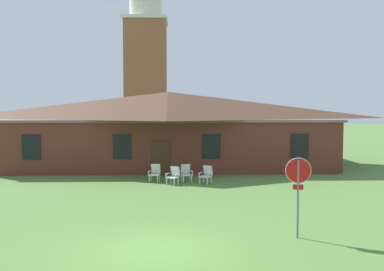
{
  "coord_description": "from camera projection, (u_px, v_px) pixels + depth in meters",
  "views": [
    {
      "loc": [
        0.68,
        -12.08,
        4.05
      ],
      "look_at": [
        1.36,
        8.51,
        2.76
      ],
      "focal_mm": 40.1,
      "sensor_mm": 36.0,
      "label": 1
    }
  ],
  "objects": [
    {
      "name": "stop_sign",
      "position": [
        298.0,
        181.0,
        13.35
      ],
      "size": [
        0.8,
        0.15,
        2.53
      ],
      "color": "slate",
      "rests_on": "ground"
    },
    {
      "name": "lawn_chair_by_porch",
      "position": [
        155.0,
        172.0,
        23.89
      ],
      "size": [
        0.72,
        0.76,
        0.96
      ],
      "color": "silver",
      "rests_on": "ground"
    },
    {
      "name": "brick_building",
      "position": [
        169.0,
        128.0,
        30.98
      ],
      "size": [
        22.61,
        10.4,
        5.26
      ],
      "color": "brown",
      "rests_on": "ground"
    },
    {
      "name": "ground_plane",
      "position": [
        154.0,
        250.0,
        12.28
      ],
      "size": [
        200.0,
        200.0,
        0.0
      ],
      "primitive_type": "plane",
      "color": "#517A38"
    },
    {
      "name": "lawn_chair_near_door",
      "position": [
        174.0,
        175.0,
        22.93
      ],
      "size": [
        0.82,
        0.86,
        0.96
      ],
      "color": "white",
      "rests_on": "ground"
    },
    {
      "name": "lawn_chair_left_end",
      "position": [
        186.0,
        173.0,
        23.85
      ],
      "size": [
        0.72,
        0.76,
        0.96
      ],
      "color": "silver",
      "rests_on": "ground"
    },
    {
      "name": "lawn_chair_middle",
      "position": [
        206.0,
        174.0,
        23.25
      ],
      "size": [
        0.83,
        0.86,
        0.96
      ],
      "color": "silver",
      "rests_on": "ground"
    },
    {
      "name": "dome_tower",
      "position": [
        146.0,
        64.0,
        50.84
      ],
      "size": [
        5.18,
        5.18,
        20.34
      ],
      "color": "#93563D",
      "rests_on": "ground"
    }
  ]
}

